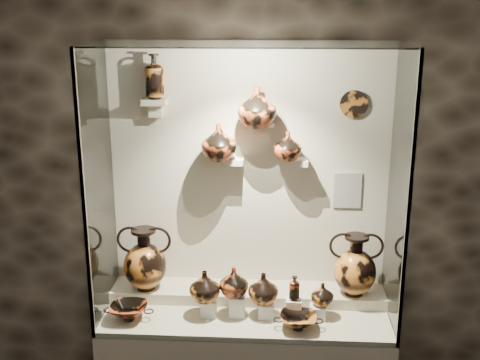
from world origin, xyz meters
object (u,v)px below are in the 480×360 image
object	(u,v)px
jug_e	(322,294)
jug_b	(234,282)
amphora_left	(145,259)
jug_c	(263,288)
lekythos_small	(294,286)
amphora_right	(355,265)
ovoid_vase_a	(219,142)
ovoid_vase_c	(288,146)
ovoid_vase_b	(257,107)
kylix_right	(298,320)
jug_a	(205,286)
lekythos_tall	(154,73)
kylix_left	(129,310)

from	to	relation	value
jug_e	jug_b	bearing A→B (deg)	178.18
amphora_left	jug_e	bearing A→B (deg)	-8.87
jug_c	lekythos_small	xyz separation A→B (m)	(0.18, -0.01, 0.02)
amphora_right	jug_e	bearing A→B (deg)	-124.00
ovoid_vase_a	ovoid_vase_c	xyz separation A→B (m)	(0.40, 0.02, -0.02)
jug_e	ovoid_vase_b	xyz separation A→B (m)	(-0.40, 0.21, 1.06)
jug_e	kylix_right	distance (m)	0.22
jug_a	ovoid_vase_c	bearing A→B (deg)	36.29
ovoid_vase_b	jug_a	bearing A→B (deg)	-115.56
ovoid_vase_b	amphora_left	bearing A→B (deg)	-151.82
jug_c	jug_e	world-z (taller)	jug_c
lekythos_tall	ovoid_vase_c	xyz separation A→B (m)	(0.77, -0.02, -0.41)
lekythos_small	kylix_right	xyz separation A→B (m)	(0.02, -0.12, -0.15)
kylix_right	ovoid_vase_c	bearing A→B (deg)	99.88
jug_b	jug_c	world-z (taller)	jug_b
ovoid_vase_a	ovoid_vase_b	bearing A→B (deg)	14.66
jug_c	ovoid_vase_a	world-z (taller)	ovoid_vase_a
amphora_left	amphora_right	bearing A→B (deg)	0.14
kylix_left	amphora_left	bearing A→B (deg)	94.19
jug_a	kylix_right	distance (m)	0.57
jug_c	ovoid_vase_c	bearing A→B (deg)	74.74
amphora_left	ovoid_vase_b	size ratio (longest dim) A/B	1.70
lekythos_small	kylix_left	size ratio (longest dim) A/B	0.59
jug_e	ovoid_vase_a	bearing A→B (deg)	156.71
jug_b	ovoid_vase_c	xyz separation A→B (m)	(0.30, 0.26, 0.76)
lekythos_small	ovoid_vase_b	size ratio (longest dim) A/B	0.71
jug_c	ovoid_vase_a	xyz separation A→B (m)	(-0.27, 0.23, 0.81)
jug_e	ovoid_vase_a	size ratio (longest dim) A/B	0.64
amphora_left	lekythos_tall	bearing A→B (deg)	47.89
kylix_right	jug_b	bearing A→B (deg)	160.09
amphora_right	lekythos_small	world-z (taller)	amphora_right
lekythos_small	ovoid_vase_a	size ratio (longest dim) A/B	0.77
jug_a	lekythos_tall	bearing A→B (deg)	142.52
kylix_right	lekythos_tall	xyz separation A→B (m)	(-0.85, 0.40, 1.33)
kylix_left	jug_e	bearing A→B (deg)	19.51
jug_c	lekythos_small	size ratio (longest dim) A/B	1.11
jug_b	ovoid_vase_a	world-z (taller)	ovoid_vase_a
ovoid_vase_a	jug_a	bearing A→B (deg)	-87.85
ovoid_vase_a	ovoid_vase_c	distance (m)	0.40
amphora_left	jug_a	xyz separation A→B (m)	(0.39, -0.20, -0.07)
jug_b	kylix_right	bearing A→B (deg)	-42.31
jug_c	lekythos_tall	size ratio (longest dim) A/B	0.62
jug_b	lekythos_tall	distance (m)	1.29
amphora_right	lekythos_small	distance (m)	0.42
jug_a	jug_b	size ratio (longest dim) A/B	1.07
jug_a	amphora_right	bearing A→B (deg)	18.76
jug_b	jug_c	xyz separation A→B (m)	(0.17, 0.00, -0.04)
ovoid_vase_c	lekythos_tall	bearing A→B (deg)	-175.28
ovoid_vase_a	ovoid_vase_b	world-z (taller)	ovoid_vase_b
lekythos_small	lekythos_tall	xyz separation A→B (m)	(-0.83, 0.28, 1.18)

